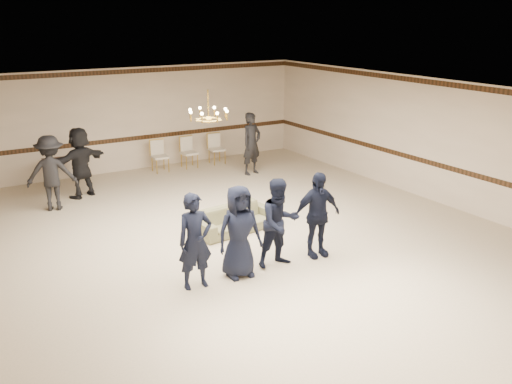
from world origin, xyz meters
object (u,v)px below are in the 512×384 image
boy_a (195,241)px  boy_c (280,223)px  adult_mid (80,162)px  banquet_chair_right (217,149)px  adult_left (51,173)px  chandelier (208,105)px  boy_d (317,215)px  banquet_chair_left (160,156)px  settee (236,219)px  adult_right (252,144)px  banquet_chair_mid (189,153)px  boy_b (239,232)px  console_table (60,171)px

boy_a → boy_c: same height
adult_mid → banquet_chair_right: size_ratio=1.94×
adult_left → chandelier: bearing=148.9°
boy_d → banquet_chair_left: (-0.29, 7.73, -0.40)m
boy_d → settee: boy_d is taller
adult_left → adult_right: size_ratio=1.00×
boy_d → adult_mid: (-3.05, 6.45, 0.07)m
banquet_chair_left → banquet_chair_mid: size_ratio=1.00×
adult_right → banquet_chair_left: bearing=130.0°
boy_b → boy_d: same height
settee → console_table: 6.41m
boy_a → chandelier: bearing=61.1°
boy_d → banquet_chair_left: boy_d is taller
boy_b → banquet_chair_mid: bearing=75.8°
banquet_chair_left → console_table: size_ratio=1.06×
chandelier → banquet_chair_mid: 6.08m
boy_c → banquet_chair_mid: bearing=79.4°
banquet_chair_mid → boy_d: bearing=-99.1°
boy_b → settee: (1.06, 2.06, -0.60)m
console_table → adult_right: bearing=-14.1°
adult_left → adult_right: bearing=-158.5°
console_table → adult_left: bearing=-101.5°
adult_right → banquet_chair_right: (-0.34, 1.68, -0.46)m
chandelier → boy_d: chandelier is taller
adult_mid → adult_right: bearing=153.2°
adult_mid → banquet_chair_left: 3.08m
boy_b → banquet_chair_mid: boy_b is taller
boy_a → adult_left: bearing=105.4°
boy_c → banquet_chair_left: size_ratio=1.81×
boy_b → banquet_chair_left: 7.89m
boy_d → settee: bearing=115.4°
chandelier → boy_b: bearing=-104.5°
adult_left → adult_mid: size_ratio=1.00×
adult_left → boy_d: bearing=143.1°
settee → adult_left: (-3.22, 3.69, 0.67)m
settee → adult_mid: bearing=110.6°
boy_c → settee: boy_c is taller
boy_d → adult_right: 6.39m
adult_mid → banquet_chair_left: (2.76, 1.28, -0.46)m
boy_c → adult_mid: adult_mid is taller
chandelier → settee: 2.66m
adult_left → settee: bearing=149.7°
settee → banquet_chair_mid: 5.86m
banquet_chair_mid → chandelier: bearing=-113.4°
settee → adult_left: 4.94m
banquet_chair_left → banquet_chair_right: same height
settee → banquet_chair_right: bearing=59.5°
boy_a → adult_mid: bearing=96.2°
chandelier → banquet_chair_left: size_ratio=0.96×
settee → banquet_chair_mid: (1.44, 5.68, 0.21)m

